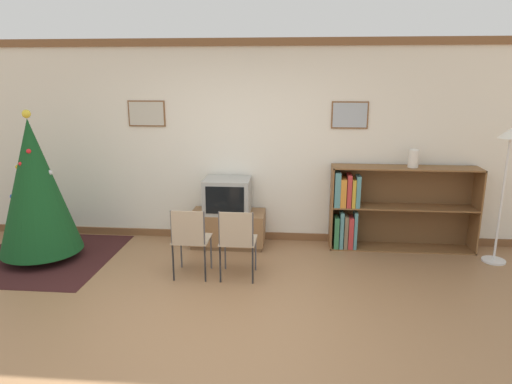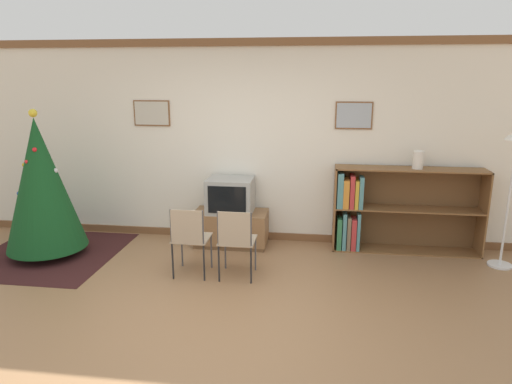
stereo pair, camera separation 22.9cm
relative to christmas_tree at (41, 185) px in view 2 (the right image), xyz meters
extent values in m
plane|color=#936B47|center=(2.44, -1.37, -0.92)|extent=(24.00, 24.00, 0.00)
cube|color=silver|center=(2.44, 0.99, 0.43)|extent=(9.19, 0.08, 2.70)
cube|color=brown|center=(2.44, 0.94, 1.73)|extent=(9.19, 0.03, 0.10)
cube|color=brown|center=(2.44, 0.94, -0.87)|extent=(9.19, 0.03, 0.10)
cube|color=brown|center=(1.12, 0.94, 0.82)|extent=(0.51, 0.02, 0.35)
cube|color=#BCB7A8|center=(1.12, 0.93, 0.82)|extent=(0.47, 0.01, 0.31)
cube|color=brown|center=(3.82, 0.94, 0.81)|extent=(0.47, 0.02, 0.35)
cube|color=#9EA8B2|center=(3.82, 0.93, 0.81)|extent=(0.44, 0.01, 0.31)
cube|color=#381919|center=(0.00, 0.00, -0.92)|extent=(1.70, 1.77, 0.01)
cylinder|color=maroon|center=(0.00, 0.00, -0.86)|extent=(0.36, 0.36, 0.10)
cone|color=#14471E|center=(0.00, 0.00, 0.01)|extent=(0.97, 0.97, 1.64)
sphere|color=yellow|center=(0.00, 0.00, 0.88)|extent=(0.10, 0.10, 0.10)
sphere|color=#1E4CB2|center=(-0.35, 0.21, -0.57)|extent=(0.04, 0.04, 0.04)
sphere|color=red|center=(0.04, -0.10, 0.46)|extent=(0.06, 0.06, 0.06)
sphere|color=silver|center=(0.19, 0.03, 0.18)|extent=(0.06, 0.06, 0.06)
sphere|color=red|center=(-0.06, -0.14, 0.31)|extent=(0.05, 0.05, 0.05)
sphere|color=#1E4CB2|center=(-0.26, -0.07, -0.11)|extent=(0.06, 0.06, 0.06)
sphere|color=gold|center=(-0.15, -0.06, 0.26)|extent=(0.05, 0.05, 0.05)
cube|color=brown|center=(2.25, 0.67, -0.90)|extent=(0.94, 0.48, 0.05)
cube|color=olive|center=(2.25, 0.67, -0.67)|extent=(0.98, 0.50, 0.41)
cube|color=#9E9E99|center=(2.25, 0.67, -0.23)|extent=(0.60, 0.48, 0.46)
cube|color=black|center=(2.25, 0.43, -0.23)|extent=(0.49, 0.01, 0.36)
cube|color=tan|center=(1.99, -0.31, -0.49)|extent=(0.40, 0.40, 0.02)
cube|color=tan|center=(1.99, -0.50, -0.29)|extent=(0.35, 0.01, 0.38)
cylinder|color=#4C4C51|center=(1.81, -0.13, -0.71)|extent=(0.02, 0.02, 0.42)
cylinder|color=#4C4C51|center=(2.17, -0.13, -0.71)|extent=(0.02, 0.02, 0.42)
cylinder|color=#4C4C51|center=(1.81, -0.49, -0.71)|extent=(0.02, 0.02, 0.42)
cylinder|color=#4C4C51|center=(2.17, -0.49, -0.71)|extent=(0.02, 0.02, 0.42)
cylinder|color=#4C4C51|center=(1.81, -0.49, -0.51)|extent=(0.02, 0.02, 0.82)
cylinder|color=#4C4C51|center=(2.17, -0.49, -0.51)|extent=(0.02, 0.02, 0.82)
cube|color=tan|center=(2.51, -0.31, -0.49)|extent=(0.40, 0.40, 0.02)
cube|color=tan|center=(2.51, -0.50, -0.29)|extent=(0.35, 0.01, 0.38)
cylinder|color=#4C4C51|center=(2.33, -0.13, -0.71)|extent=(0.02, 0.02, 0.42)
cylinder|color=#4C4C51|center=(2.69, -0.13, -0.71)|extent=(0.02, 0.02, 0.42)
cylinder|color=#4C4C51|center=(2.33, -0.49, -0.71)|extent=(0.02, 0.02, 0.42)
cylinder|color=#4C4C51|center=(2.69, -0.49, -0.71)|extent=(0.02, 0.02, 0.42)
cylinder|color=#4C4C51|center=(2.33, -0.49, -0.51)|extent=(0.02, 0.02, 0.82)
cylinder|color=#4C4C51|center=(2.69, -0.49, -0.51)|extent=(0.02, 0.02, 0.82)
cube|color=brown|center=(3.62, 0.75, -0.37)|extent=(0.02, 0.36, 1.10)
cube|color=brown|center=(5.47, 0.75, -0.37)|extent=(0.02, 0.36, 1.10)
cube|color=brown|center=(4.55, 0.75, 0.17)|extent=(1.87, 0.36, 0.02)
cube|color=brown|center=(4.55, 0.75, -0.91)|extent=(1.87, 0.36, 0.02)
cube|color=brown|center=(4.55, 0.75, -0.35)|extent=(1.83, 0.36, 0.02)
cube|color=brown|center=(4.55, 0.93, -0.37)|extent=(1.87, 0.01, 1.10)
cube|color=#337547|center=(3.69, 0.70, -0.70)|extent=(0.06, 0.23, 0.42)
cube|color=teal|center=(3.76, 0.70, -0.66)|extent=(0.05, 0.24, 0.49)
cube|color=#756047|center=(3.82, 0.71, -0.68)|extent=(0.05, 0.27, 0.44)
cube|color=#B73333|center=(3.88, 0.69, -0.69)|extent=(0.06, 0.22, 0.42)
cube|color=teal|center=(3.94, 0.70, -0.66)|extent=(0.04, 0.24, 0.50)
cube|color=teal|center=(3.68, 0.72, -0.11)|extent=(0.07, 0.28, 0.46)
cube|color=orange|center=(3.76, 0.71, -0.16)|extent=(0.07, 0.26, 0.37)
cube|color=#B73333|center=(3.83, 0.70, -0.13)|extent=(0.06, 0.25, 0.43)
cube|color=gold|center=(3.89, 0.72, -0.16)|extent=(0.05, 0.28, 0.37)
cube|color=teal|center=(3.94, 0.68, -0.13)|extent=(0.05, 0.20, 0.41)
cylinder|color=silver|center=(4.62, 0.74, 0.29)|extent=(0.13, 0.13, 0.22)
torus|color=silver|center=(4.62, 0.74, 0.40)|extent=(0.12, 0.12, 0.02)
cylinder|color=silver|center=(5.61, 0.39, -0.91)|extent=(0.28, 0.28, 0.03)
cylinder|color=silver|center=(5.61, 0.39, -0.14)|extent=(0.03, 0.03, 1.51)
camera|label=1|loc=(3.15, -5.10, 1.31)|focal=32.00mm
camera|label=2|loc=(3.37, -5.08, 1.31)|focal=32.00mm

